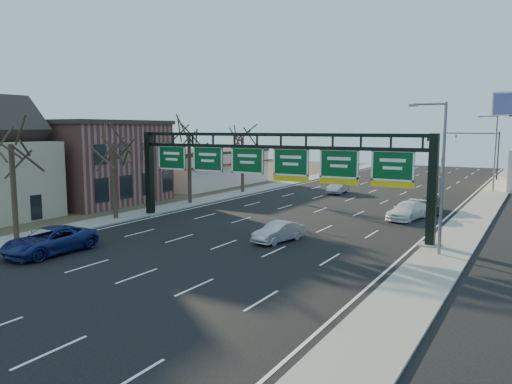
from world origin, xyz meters
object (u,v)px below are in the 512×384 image
Objects in this scene: sign_gantry at (271,167)px; car_white_wagon at (407,211)px; car_blue_suv at (50,241)px; car_silver_sedan at (278,232)px.

car_white_wagon is (7.92, 9.25, -3.90)m from sign_gantry.
sign_gantry is 4.89× the size of car_white_wagon.
sign_gantry is at bearing 59.52° from car_blue_suv.
car_blue_suv is at bearing -114.84° from car_white_wagon.
car_silver_sedan is at bearing -54.53° from sign_gantry.
car_silver_sedan is (10.39, 9.76, -0.14)m from car_blue_suv.
car_blue_suv is (-7.91, -13.24, -3.83)m from sign_gantry.
car_white_wagon is at bearing 49.43° from sign_gantry.
car_silver_sedan is at bearing -102.86° from car_white_wagon.
sign_gantry is 5.82m from car_silver_sedan.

